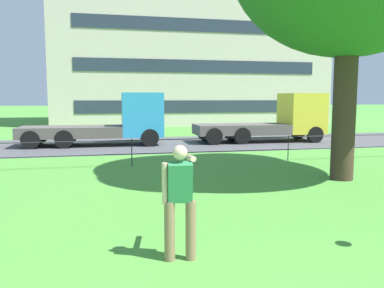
# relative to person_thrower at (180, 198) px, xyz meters

# --- Properties ---
(street_strip) EXTENTS (80.00, 7.76, 0.01)m
(street_strip) POSITION_rel_person_thrower_xyz_m (-0.14, 15.46, -0.95)
(street_strip) COLOR #4C4C51
(street_strip) RESTS_ON ground
(park_fence) EXTENTS (36.65, 0.04, 1.00)m
(park_fence) POSITION_rel_person_thrower_xyz_m (-0.14, 8.59, -0.27)
(park_fence) COLOR #232328
(park_fence) RESTS_ON ground
(person_thrower) EXTENTS (0.58, 0.78, 1.75)m
(person_thrower) POSITION_rel_person_thrower_xyz_m (0.00, 0.00, 0.00)
(person_thrower) COLOR #846B4C
(person_thrower) RESTS_ON ground
(flatbed_truck_center) EXTENTS (7.36, 2.59, 2.75)m
(flatbed_truck_center) POSITION_rel_person_thrower_xyz_m (-0.58, 15.60, 0.27)
(flatbed_truck_center) COLOR #2D99D1
(flatbed_truck_center) RESTS_ON ground
(flatbed_truck_far_right) EXTENTS (7.37, 2.62, 2.75)m
(flatbed_truck_far_right) POSITION_rel_person_thrower_xyz_m (8.60, 15.40, 0.27)
(flatbed_truck_far_right) COLOR yellow
(flatbed_truck_far_right) RESTS_ON ground
(apartment_building_background) EXTENTS (25.79, 14.55, 17.92)m
(apartment_building_background) POSITION_rel_person_thrower_xyz_m (7.23, 35.64, 8.02)
(apartment_building_background) COLOR beige
(apartment_building_background) RESTS_ON ground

